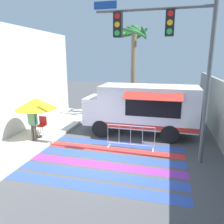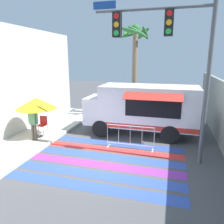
{
  "view_description": "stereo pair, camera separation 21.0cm",
  "coord_description": "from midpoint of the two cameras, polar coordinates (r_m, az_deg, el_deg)",
  "views": [
    {
      "loc": [
        2.3,
        -7.74,
        4.06
      ],
      "look_at": [
        -0.32,
        2.43,
        1.47
      ],
      "focal_mm": 35.0,
      "sensor_mm": 36.0,
      "label": 1
    },
    {
      "loc": [
        2.5,
        -7.69,
        4.06
      ],
      "look_at": [
        -0.32,
        2.43,
        1.47
      ],
      "focal_mm": 35.0,
      "sensor_mm": 36.0,
      "label": 2
    }
  ],
  "objects": [
    {
      "name": "crosswalk_painted",
      "position": [
        9.11,
        -1.38,
        -12.58
      ],
      "size": [
        6.4,
        4.36,
        0.01
      ],
      "color": "#334FB2",
      "rests_on": "ground_plane"
    },
    {
      "name": "palm_tree",
      "position": [
        14.92,
        6.44,
        14.94
      ],
      "size": [
        2.1,
        2.45,
        6.18
      ],
      "color": "#7A664C",
      "rests_on": "ground_plane"
    },
    {
      "name": "barricade_front",
      "position": [
        10.08,
        5.36,
        -6.58
      ],
      "size": [
        2.19,
        0.44,
        1.1
      ],
      "color": "#B7BABF",
      "rests_on": "ground_plane"
    },
    {
      "name": "ground_plane",
      "position": [
        9.04,
        -1.53,
        -12.83
      ],
      "size": [
        60.0,
        60.0,
        0.0
      ],
      "primitive_type": "plane",
      "color": "#4C4C4F"
    },
    {
      "name": "food_truck",
      "position": [
        11.77,
        7.83,
        1.28
      ],
      "size": [
        5.89,
        2.56,
        2.67
      ],
      "color": "white",
      "rests_on": "ground_plane"
    },
    {
      "name": "traffic_signal_pole",
      "position": [
        8.66,
        15.6,
        16.08
      ],
      "size": [
        4.45,
        0.29,
        6.25
      ],
      "color": "#515456",
      "rests_on": "ground_plane"
    },
    {
      "name": "folding_chair",
      "position": [
        12.12,
        -17.19,
        -2.8
      ],
      "size": [
        0.44,
        0.44,
        0.94
      ],
      "rotation": [
        0.0,
        0.0,
        -0.4
      ],
      "color": "#4C4C51",
      "rests_on": "sidewalk_left"
    },
    {
      "name": "patio_umbrella",
      "position": [
        11.39,
        -18.65,
        2.16
      ],
      "size": [
        1.99,
        1.99,
        2.03
      ],
      "color": "black",
      "rests_on": "sidewalk_left"
    },
    {
      "name": "vendor_person",
      "position": [
        11.18,
        -19.38,
        -2.28
      ],
      "size": [
        0.53,
        0.22,
        1.68
      ],
      "rotation": [
        0.0,
        0.0,
        0.05
      ],
      "color": "brown",
      "rests_on": "sidewalk_left"
    }
  ]
}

